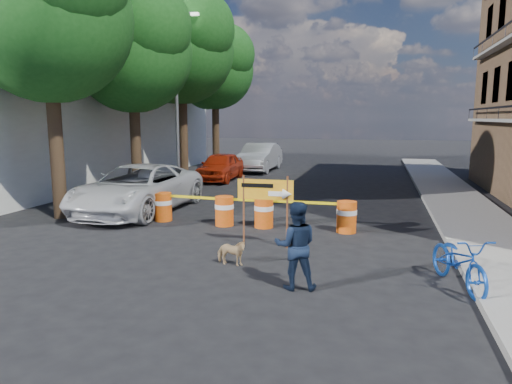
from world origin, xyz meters
The scene contains 19 objects.
ground centered at (0.00, 0.00, 0.00)m, with size 120.00×120.00×0.00m, color black.
sidewalk_east centered at (6.20, 6.00, 0.07)m, with size 2.40×40.00×0.15m, color gray.
white_building centered at (-13.00, 10.00, 3.00)m, with size 8.00×22.00×6.00m, color silver.
tree_near centered at (-6.73, 2.00, 6.36)m, with size 5.46×5.20×9.15m.
tree_mid_a centered at (-6.74, 7.00, 6.01)m, with size 5.25×5.00×8.68m.
tree_mid_b centered at (-6.73, 12.00, 6.71)m, with size 5.67×5.40×9.62m.
tree_far centered at (-6.74, 17.00, 6.22)m, with size 5.04×4.80×8.84m.
streetlamp centered at (-5.93, 9.50, 4.38)m, with size 1.25×0.18×8.00m.
barrel_far_left centered at (-3.35, 2.47, 0.47)m, with size 0.58×0.58×0.90m.
barrel_mid_left centered at (-1.24, 2.34, 0.47)m, with size 0.58×0.58×0.90m.
barrel_mid_right centered at (-0.02, 2.42, 0.47)m, with size 0.58×0.58×0.90m.
barrel_far_right centered at (2.41, 2.45, 0.47)m, with size 0.58×0.58×0.90m.
detour_sign centered at (0.70, 0.41, 1.34)m, with size 1.43×0.27×1.83m.
pedestrian centered at (1.76, -2.22, 0.85)m, with size 0.83×0.65×1.71m, color #101B32.
bicycle centered at (4.80, -1.37, 1.02)m, with size 0.71×1.07×2.04m, color #1649B4.
dog centered at (0.14, -1.23, 0.30)m, with size 0.32×0.71×0.60m, color tan.
suv_white centered at (-4.80, 3.50, 0.82)m, with size 2.72×5.90×1.64m, color silver.
sedan_red centered at (-4.75, 11.99, 0.73)m, with size 1.72×4.27×1.46m, color #AB270E.
sedan_silver centered at (-3.82, 16.66, 0.85)m, with size 1.80×5.15×1.70m, color #BBBCC3.
Camera 1 is at (3.20, -10.54, 3.26)m, focal length 32.00 mm.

